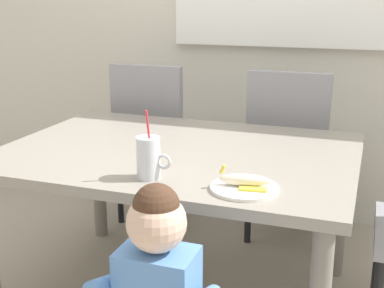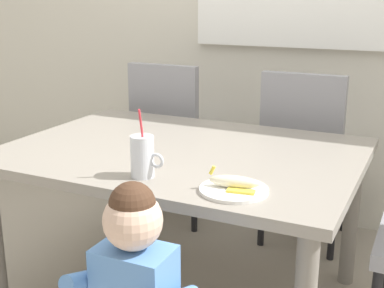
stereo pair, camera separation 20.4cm
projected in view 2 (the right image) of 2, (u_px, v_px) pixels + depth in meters
dining_table at (182, 167)px, 2.22m from camera, size 1.46×1.06×0.70m
dining_chair_left at (173, 133)px, 3.07m from camera, size 0.44×0.44×0.96m
dining_chair_right at (305, 150)px, 2.74m from camera, size 0.44×0.45×0.96m
toddler_standing at (135, 284)px, 1.50m from camera, size 0.33×0.24×0.84m
milk_cup at (143, 159)px, 1.84m from camera, size 0.13×0.08×0.25m
snack_plate at (234, 190)px, 1.72m from camera, size 0.23×0.23×0.01m
peeled_banana at (235, 182)px, 1.71m from camera, size 0.17×0.12×0.07m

